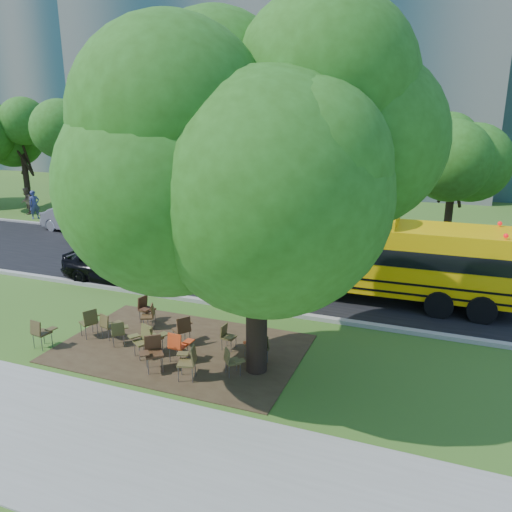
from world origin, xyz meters
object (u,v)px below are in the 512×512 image
at_px(chair_1, 108,324).
at_px(chair_15, 260,346).
at_px(chair_14, 152,336).
at_px(chair_3, 144,338).
at_px(bg_car_silver, 77,220).
at_px(chair_11, 183,327).
at_px(chair_12, 227,335).
at_px(chair_9, 149,314).
at_px(school_bus, 360,254).
at_px(chair_2, 119,331).
at_px(chair_10, 145,307).
at_px(chair_7, 231,360).
at_px(chair_4, 178,344).
at_px(chair_0, 41,331).
at_px(chair_6, 189,359).
at_px(pedestrian_b, 26,201).
at_px(bg_car_red, 121,231).
at_px(chair_8, 90,320).
at_px(pedestrian_a, 34,205).
at_px(chair_13, 255,342).
at_px(black_car, 117,264).
at_px(chair_5, 153,350).
at_px(main_tree, 257,158).

height_order(chair_1, chair_15, chair_1).
bearing_deg(chair_14, chair_3, -114.12).
bearing_deg(bg_car_silver, chair_11, -120.80).
distance_m(chair_12, bg_car_silver, 17.58).
distance_m(chair_3, chair_9, 1.90).
distance_m(school_bus, chair_2, 8.96).
xyz_separation_m(school_bus, chair_9, (-5.68, -5.34, -1.12)).
xyz_separation_m(school_bus, chair_14, (-4.62, -6.84, -1.04)).
bearing_deg(chair_10, chair_7, 72.89).
height_order(chair_4, chair_7, chair_4).
distance_m(chair_0, chair_6, 4.87).
bearing_deg(chair_7, pedestrian_b, -165.26).
height_order(chair_12, bg_car_red, bg_car_red).
bearing_deg(chair_7, bg_car_red, -174.57).
distance_m(chair_0, chair_8, 1.41).
distance_m(bg_car_red, pedestrian_a, 9.70).
bearing_deg(chair_3, chair_6, -166.07).
bearing_deg(chair_7, chair_13, 123.55).
bearing_deg(chair_12, chair_13, 75.41).
relative_size(black_car, bg_car_silver, 1.01).
height_order(chair_6, pedestrian_b, pedestrian_b).
height_order(school_bus, chair_7, school_bus).
height_order(chair_10, pedestrian_a, pedestrian_a).
bearing_deg(school_bus, black_car, -169.62).
bearing_deg(chair_5, chair_8, -59.10).
xyz_separation_m(chair_10, black_car, (-3.32, 3.05, 0.22)).
bearing_deg(chair_12, chair_3, -54.11).
height_order(chair_0, chair_5, chair_5).
relative_size(chair_0, chair_14, 0.94).
relative_size(main_tree, chair_1, 11.15).
xyz_separation_m(chair_2, chair_10, (-0.23, 1.75, 0.06)).
bearing_deg(chair_4, chair_6, -42.13).
height_order(chair_1, chair_4, chair_4).
bearing_deg(chair_10, bg_car_red, -129.13).
xyz_separation_m(chair_1, chair_12, (3.65, 0.64, -0.03)).
height_order(chair_12, bg_car_silver, bg_car_silver).
bearing_deg(chair_9, chair_7, -140.47).
xyz_separation_m(main_tree, chair_15, (-0.08, 0.46, -5.11)).
relative_size(school_bus, chair_14, 12.13).
relative_size(school_bus, chair_13, 12.27).
bearing_deg(chair_2, chair_6, -59.75).
height_order(chair_4, chair_15, chair_4).
bearing_deg(chair_11, chair_10, 99.40).
relative_size(chair_1, bg_car_silver, 0.18).
height_order(chair_12, chair_14, chair_14).
height_order(chair_1, chair_12, chair_1).
distance_m(main_tree, bg_car_silver, 19.68).
bearing_deg(chair_9, main_tree, -131.65).
bearing_deg(chair_7, chair_14, -136.80).
bearing_deg(chair_5, chair_2, -65.95).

